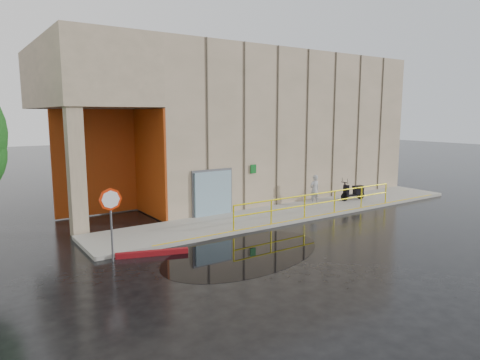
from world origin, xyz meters
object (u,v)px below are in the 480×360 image
at_px(scooter, 353,187).
at_px(red_curb, 152,253).
at_px(person, 314,190).
at_px(stop_sign, 111,208).

relative_size(scooter, red_curb, 0.67).
height_order(person, red_curb, person).
xyz_separation_m(scooter, red_curb, (-12.38, -2.08, -0.76)).
distance_m(person, red_curb, 10.22).
height_order(scooter, red_curb, scooter).
bearing_deg(person, stop_sign, 15.24).
relative_size(person, red_curb, 0.63).
distance_m(stop_sign, red_curb, 2.12).
bearing_deg(stop_sign, scooter, 31.70).
relative_size(person, stop_sign, 0.63).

